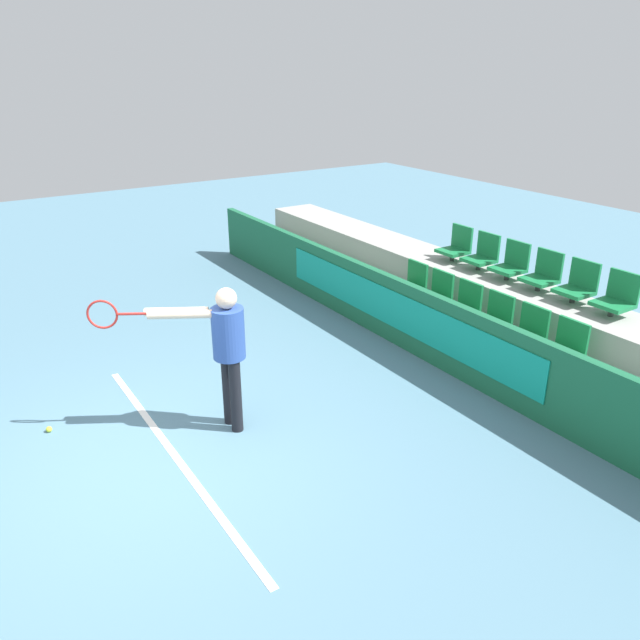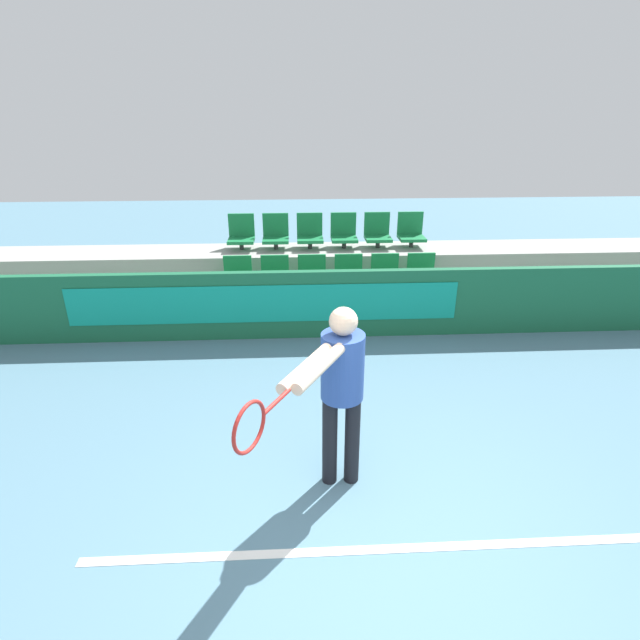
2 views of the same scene
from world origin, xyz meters
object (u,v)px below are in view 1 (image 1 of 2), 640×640
stadium_chair_4 (528,331)px  stadium_chair_11 (617,297)px  stadium_chair_5 (566,346)px  stadium_chair_10 (578,285)px  stadium_chair_2 (464,304)px  tennis_ball (49,429)px  stadium_chair_0 (412,282)px  stadium_chair_7 (483,254)px  tennis_player (222,342)px  stadium_chair_1 (437,293)px  stadium_chair_6 (456,246)px  stadium_chair_9 (543,274)px  stadium_chair_8 (511,263)px  stadium_chair_3 (494,317)px

stadium_chair_4 → stadium_chair_11: 1.14m
stadium_chair_5 → stadium_chair_10: 1.14m
stadium_chair_2 → tennis_ball: 5.53m
stadium_chair_2 → stadium_chair_4: 1.11m
stadium_chair_0 → stadium_chair_7: bearing=58.0°
stadium_chair_7 → tennis_player: 4.63m
stadium_chair_1 → stadium_chair_6: bearing=122.0°
stadium_chair_10 → stadium_chair_0: bearing=-158.2°
stadium_chair_4 → stadium_chair_9: stadium_chair_9 is taller
stadium_chair_0 → stadium_chair_5: bearing=0.0°
tennis_player → stadium_chair_10: bearing=107.1°
stadium_chair_0 → stadium_chair_7: 1.14m
stadium_chair_1 → stadium_chair_4: 1.67m
stadium_chair_1 → stadium_chair_10: size_ratio=1.00×
stadium_chair_10 → stadium_chair_6: bearing=180.0°
stadium_chair_0 → tennis_ball: 5.46m
stadium_chair_11 → tennis_ball: bearing=-112.1°
stadium_chair_2 → tennis_ball: size_ratio=8.29×
stadium_chair_2 → tennis_player: bearing=-88.9°
stadium_chair_2 → tennis_player: tennis_player is taller
tennis_player → tennis_ball: 2.22m
stadium_chair_6 → stadium_chair_9: (1.67, 0.00, 0.00)m
stadium_chair_4 → stadium_chair_8: bearing=141.3°
stadium_chair_1 → stadium_chair_10: 1.94m
stadium_chair_1 → stadium_chair_2: bearing=0.0°
stadium_chair_9 → stadium_chair_3: bearing=-90.0°
stadium_chair_9 → tennis_ball: bearing=-103.0°
stadium_chair_2 → stadium_chair_6: (-1.11, 0.89, 0.44)m
stadium_chair_0 → stadium_chair_8: 1.49m
stadium_chair_9 → tennis_player: 4.62m
stadium_chair_4 → stadium_chair_10: stadium_chair_10 is taller
stadium_chair_7 → stadium_chair_11: (2.22, 0.00, 0.00)m
stadium_chair_8 → tennis_ball: (-0.90, -6.31, -1.09)m
stadium_chair_8 → tennis_ball: bearing=-98.1°
stadium_chair_3 → tennis_ball: 5.65m
stadium_chair_1 → tennis_ball: stadium_chair_1 is taller
stadium_chair_1 → stadium_chair_5: same height
stadium_chair_3 → stadium_chair_8: stadium_chair_8 is taller
stadium_chair_2 → stadium_chair_3: 0.56m
stadium_chair_2 → stadium_chair_5: (1.67, 0.00, 0.00)m
stadium_chair_3 → tennis_player: 3.75m
stadium_chair_0 → tennis_player: (1.18, -3.70, 0.36)m
stadium_chair_3 → stadium_chair_6: size_ratio=1.00×
stadium_chair_7 → stadium_chair_11: same height
stadium_chair_3 → tennis_ball: stadium_chair_3 is taller
stadium_chair_3 → stadium_chair_2: bearing=180.0°
stadium_chair_8 → stadium_chair_4: bearing=-38.7°
stadium_chair_4 → stadium_chair_9: 1.14m
stadium_chair_2 → stadium_chair_7: (-0.56, 0.89, 0.44)m
stadium_chair_1 → stadium_chair_9: bearing=38.7°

